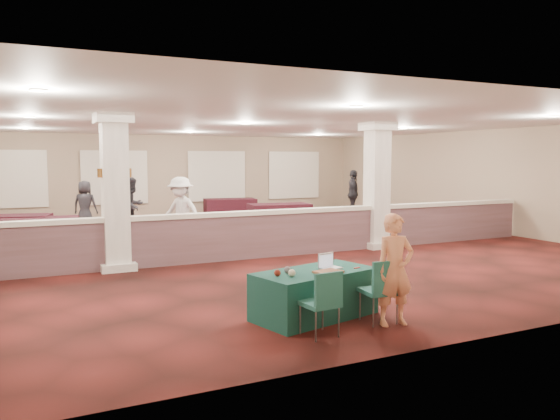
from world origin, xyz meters
name	(u,v)px	position (x,y,z in m)	size (l,w,h in m)	color
ground	(246,247)	(0.00, 0.00, 0.00)	(16.00, 16.00, 0.00)	#4B1512
wall_back	(168,177)	(0.00, 8.00, 1.60)	(16.00, 0.04, 3.20)	gray
wall_front	(489,214)	(0.00, -8.00, 1.60)	(16.00, 0.04, 3.20)	gray
wall_right	(477,180)	(8.00, 0.00, 1.60)	(0.04, 16.00, 3.20)	gray
ceiling	(246,123)	(0.00, 0.00, 3.20)	(16.00, 16.00, 0.02)	silver
partition_wall	(271,233)	(0.00, -1.50, 0.57)	(15.60, 0.28, 1.10)	#523738
column_left	(115,191)	(-3.50, -1.50, 1.64)	(0.72, 0.72, 3.20)	beige
column_right	(377,184)	(3.00, -1.50, 1.64)	(0.72, 0.72, 3.20)	beige
sconce_left	(100,173)	(-3.78, -1.50, 2.00)	(0.12, 0.12, 0.18)	brown
sconce_right	(129,173)	(-3.22, -1.50, 2.00)	(0.12, 0.12, 0.18)	brown
near_table	(314,294)	(-1.50, -6.23, 0.34)	(1.77, 0.89, 0.68)	#103C38
conf_chair_main	(382,286)	(-0.83, -6.93, 0.53)	(0.49, 0.49, 0.90)	#1F5C53
conf_chair_side	(323,298)	(-1.85, -7.08, 0.51)	(0.47, 0.47, 0.87)	#1F5C53
woman	(395,270)	(-0.69, -7.04, 0.77)	(0.55, 0.37, 1.54)	#FF926E
far_table_front_left	(41,232)	(-4.79, 2.47, 0.38)	(1.87, 0.94, 0.76)	black
far_table_front_center	(196,235)	(-1.24, 0.30, 0.37)	(1.82, 0.91, 0.74)	black
far_table_front_right	(389,219)	(5.67, 1.47, 0.32)	(1.60, 0.80, 0.65)	black
far_table_back_left	(12,230)	(-5.47, 3.20, 0.39)	(1.94, 0.97, 0.79)	black
far_table_back_center	(230,209)	(2.00, 6.48, 0.39)	(1.92, 0.96, 0.78)	black
far_table_back_right	(279,216)	(2.50, 3.20, 0.40)	(2.00, 1.00, 0.81)	black
attendee_a	(132,205)	(-2.13, 4.00, 0.86)	(0.83, 0.46, 1.73)	black
attendee_b	(181,212)	(-1.50, 0.82, 0.91)	(1.17, 0.54, 1.82)	silver
attendee_c	(353,194)	(6.50, 4.86, 0.93)	(1.09, 0.52, 1.86)	black
attendee_d	(85,205)	(-3.32, 5.72, 0.79)	(0.78, 0.42, 1.59)	black
laptop_base	(331,268)	(-1.22, -6.21, 0.69)	(0.31, 0.21, 0.02)	silver
laptop_screen	(326,260)	(-1.24, -6.11, 0.80)	(0.31, 0.01, 0.20)	silver
screen_glow	(326,261)	(-1.24, -6.12, 0.79)	(0.28, 0.00, 0.18)	silver
knitting	(328,272)	(-1.40, -6.45, 0.69)	(0.37, 0.28, 0.03)	#AC4F1B
yarn_cream	(292,273)	(-1.98, -6.45, 0.73)	(0.10, 0.10, 0.10)	beige
yarn_red	(277,273)	(-2.14, -6.34, 0.73)	(0.09, 0.09, 0.09)	maroon
yarn_grey	(287,270)	(-1.93, -6.22, 0.73)	(0.10, 0.10, 0.10)	#4A4A4F
scissors	(357,268)	(-0.85, -6.35, 0.69)	(0.11, 0.03, 0.01)	red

